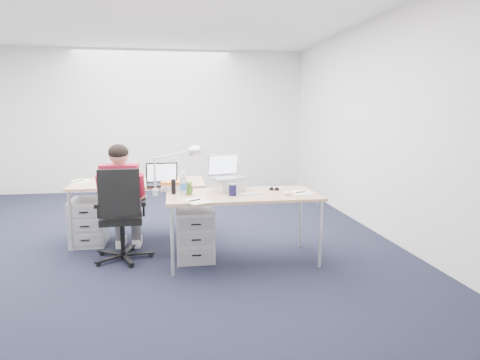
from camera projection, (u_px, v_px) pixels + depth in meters
name	position (u px, v px, depth m)	size (l,w,h in m)	color
floor	(147.00, 241.00, 5.32)	(7.00, 7.00, 0.00)	black
room	(142.00, 101.00, 5.04)	(6.02, 7.02, 2.80)	silver
desk_near	(243.00, 198.00, 4.55)	(1.60, 0.80, 0.73)	tan
desk_far	(139.00, 186.00, 5.29)	(1.60, 0.80, 0.73)	tan
office_chair	(122.00, 234.00, 4.60)	(0.68, 0.68, 1.02)	black
seated_person	(123.00, 201.00, 4.72)	(0.40, 0.70, 1.25)	#AB1830
drawer_pedestal_near	(195.00, 234.00, 4.66)	(0.40, 0.50, 0.55)	#ADAFB3
drawer_pedestal_far	(89.00, 222.00, 5.18)	(0.40, 0.50, 0.55)	#ADAFB3
silver_laptop	(229.00, 173.00, 4.65)	(0.37, 0.29, 0.39)	silver
wireless_keyboard	(250.00, 194.00, 4.51)	(0.25, 0.10, 0.01)	white
computer_mouse	(287.00, 193.00, 4.48)	(0.06, 0.10, 0.04)	white
headphones	(225.00, 188.00, 4.74)	(0.23, 0.18, 0.04)	black
can_koozie	(233.00, 189.00, 4.43)	(0.08, 0.08, 0.13)	#15133E
water_bottle	(183.00, 184.00, 4.45)	(0.07, 0.07, 0.23)	silver
bear_figurine	(190.00, 188.00, 4.48)	(0.08, 0.06, 0.14)	#336D1D
book_stack	(171.00, 186.00, 4.71)	(0.22, 0.17, 0.10)	silver
cordless_phone	(174.00, 187.00, 4.51)	(0.04, 0.03, 0.16)	black
papers_left	(197.00, 201.00, 4.14)	(0.21, 0.30, 0.01)	#ECE888
papers_right	(302.00, 193.00, 4.57)	(0.18, 0.26, 0.01)	#ECE888
sunglasses	(274.00, 189.00, 4.72)	(0.11, 0.05, 0.03)	black
desk_lamp	(171.00, 169.00, 4.43)	(0.47, 0.17, 0.54)	silver
dark_laptop	(162.00, 174.00, 5.03)	(0.38, 0.36, 0.27)	black
far_cup	(183.00, 175.00, 5.52)	(0.07, 0.07, 0.10)	white
far_papers	(81.00, 182.00, 5.30)	(0.18, 0.26, 0.01)	white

